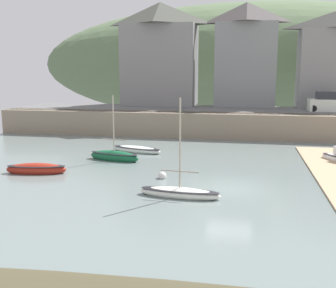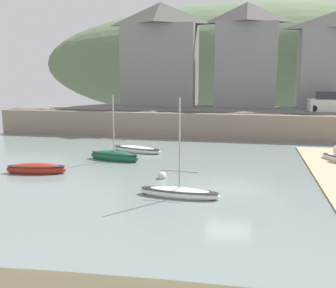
% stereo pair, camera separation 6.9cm
% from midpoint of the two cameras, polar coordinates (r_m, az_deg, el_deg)
% --- Properties ---
extents(ground, '(48.00, 41.00, 0.61)m').
position_cam_midpoint_polar(ground, '(14.18, 13.04, -16.66)').
color(ground, slate).
extents(quay_seawall, '(48.00, 9.40, 2.40)m').
position_cam_midpoint_polar(quay_seawall, '(40.04, 9.73, 2.83)').
color(quay_seawall, gray).
rests_on(quay_seawall, ground).
extents(hillside_backdrop, '(80.00, 44.00, 21.16)m').
position_cam_midpoint_polar(hillside_backdrop, '(77.43, 12.65, 10.83)').
color(hillside_backdrop, '#59714D').
rests_on(hillside_backdrop, ground).
extents(waterfront_building_left, '(8.63, 5.56, 11.63)m').
position_cam_midpoint_polar(waterfront_building_left, '(48.44, -1.01, 12.52)').
color(waterfront_building_left, gray).
rests_on(waterfront_building_left, ground).
extents(waterfront_building_centre, '(6.92, 4.50, 11.37)m').
position_cam_midpoint_polar(waterfront_building_centre, '(47.42, 10.88, 12.24)').
color(waterfront_building_centre, gray).
rests_on(waterfront_building_centre, ground).
extents(sailboat_white_hull, '(4.07, 1.84, 4.92)m').
position_cam_midpoint_polar(sailboat_white_hull, '(29.99, -7.46, -1.68)').
color(sailboat_white_hull, '#165B36').
rests_on(sailboat_white_hull, ground).
extents(sailboat_tall_mast, '(4.45, 2.32, 0.62)m').
position_cam_midpoint_polar(sailboat_tall_mast, '(32.78, -4.32, -0.77)').
color(sailboat_tall_mast, white).
rests_on(sailboat_tall_mast, ground).
extents(sailboat_blue_trim, '(3.98, 1.65, 0.85)m').
position_cam_midpoint_polar(sailboat_blue_trim, '(27.42, -17.87, -3.35)').
color(sailboat_blue_trim, '#9F2618').
rests_on(sailboat_blue_trim, ground).
extents(dinghy_open_wooden, '(4.38, 1.41, 5.29)m').
position_cam_midpoint_polar(dinghy_open_wooden, '(21.37, 1.69, -6.78)').
color(dinghy_open_wooden, white).
rests_on(dinghy_open_wooden, ground).
extents(parked_car_near_slipway, '(4.16, 1.84, 1.95)m').
position_cam_midpoint_polar(parked_car_near_slipway, '(43.80, 21.70, 5.32)').
color(parked_car_near_slipway, silver).
rests_on(parked_car_near_slipway, ground).
extents(mooring_buoy, '(0.52, 0.52, 0.52)m').
position_cam_midpoint_polar(mooring_buoy, '(24.87, -0.75, -4.47)').
color(mooring_buoy, silver).
rests_on(mooring_buoy, ground).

